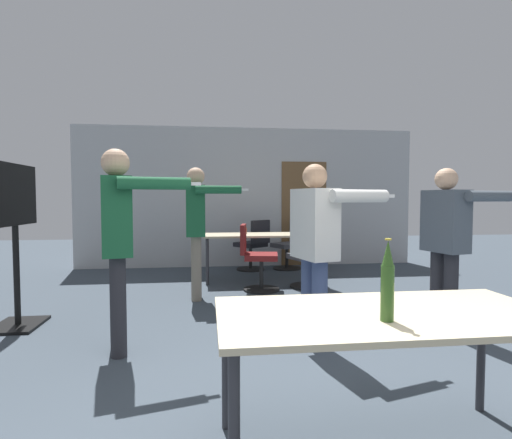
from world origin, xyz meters
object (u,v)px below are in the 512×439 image
(tv_screen, at_px, (15,228))
(person_right_polo, at_px, (316,238))
(office_chair_near_pushed, at_px, (312,258))
(office_chair_far_right, at_px, (290,247))
(office_chair_side_rolled, at_px, (253,247))
(person_center_tall, at_px, (118,230))
(office_chair_mid_tucked, at_px, (256,259))
(beer_bottle, at_px, (388,282))
(person_far_watching, at_px, (197,220))
(drink_cup, at_px, (244,231))
(person_left_plaid, at_px, (446,233))

(tv_screen, relative_size, person_right_polo, 1.03)
(office_chair_near_pushed, distance_m, office_chair_far_right, 1.56)
(tv_screen, bearing_deg, office_chair_side_rolled, -43.53)
(person_center_tall, distance_m, office_chair_near_pushed, 3.31)
(office_chair_mid_tucked, bearing_deg, office_chair_far_right, 162.40)
(office_chair_mid_tucked, bearing_deg, beer_bottle, 11.10)
(office_chair_near_pushed, bearing_deg, person_center_tall, 114.50)
(person_far_watching, distance_m, drink_cup, 1.48)
(person_right_polo, distance_m, office_chair_near_pushed, 2.48)
(person_far_watching, xyz_separation_m, office_chair_side_rolled, (0.97, 2.00, -0.61))
(office_chair_side_rolled, relative_size, office_chair_near_pushed, 1.01)
(office_chair_side_rolled, height_order, office_chair_mid_tucked, office_chair_mid_tucked)
(tv_screen, xyz_separation_m, office_chair_side_rolled, (2.78, 2.93, -0.58))
(office_chair_side_rolled, xyz_separation_m, drink_cup, (-0.24, -0.74, 0.36))
(person_left_plaid, xyz_separation_m, drink_cup, (-1.78, 2.79, -0.18))
(drink_cup, bearing_deg, beer_bottle, -87.21)
(person_center_tall, height_order, drink_cup, person_center_tall)
(person_far_watching, distance_m, person_left_plaid, 2.94)
(tv_screen, xyz_separation_m, beer_bottle, (2.78, -2.57, -0.09))
(office_chair_mid_tucked, bearing_deg, person_left_plaid, 50.25)
(person_right_polo, height_order, drink_cup, person_right_polo)
(drink_cup, bearing_deg, office_chair_far_right, 41.57)
(beer_bottle, xyz_separation_m, drink_cup, (-0.23, 4.76, -0.14))
(office_chair_near_pushed, distance_m, beer_bottle, 4.13)
(beer_bottle, bearing_deg, office_chair_side_rolled, 89.96)
(person_far_watching, xyz_separation_m, person_center_tall, (-0.61, -1.78, 0.01))
(office_chair_mid_tucked, xyz_separation_m, drink_cup, (-0.09, 0.86, 0.34))
(person_far_watching, bearing_deg, office_chair_far_right, 140.92)
(drink_cup, bearing_deg, office_chair_mid_tucked, -83.95)
(person_center_tall, xyz_separation_m, drink_cup, (1.34, 3.04, -0.26))
(office_chair_near_pushed, height_order, office_chair_far_right, office_chair_near_pushed)
(person_far_watching, relative_size, office_chair_near_pushed, 1.87)
(person_far_watching, xyz_separation_m, office_chair_far_right, (1.68, 2.10, -0.62))
(person_center_tall, height_order, beer_bottle, person_center_tall)
(person_far_watching, bearing_deg, person_center_tall, -19.41)
(person_center_tall, distance_m, office_chair_mid_tucked, 2.67)
(office_chair_side_rolled, bearing_deg, office_chair_mid_tucked, -133.32)
(office_chair_mid_tucked, bearing_deg, person_far_watching, -55.47)
(person_left_plaid, relative_size, office_chair_mid_tucked, 1.71)
(beer_bottle, bearing_deg, person_left_plaid, 51.99)
(person_right_polo, relative_size, office_chair_far_right, 1.79)
(person_far_watching, distance_m, person_center_tall, 1.88)
(person_far_watching, relative_size, person_right_polo, 1.06)
(office_chair_side_rolled, relative_size, drink_cup, 10.01)
(person_left_plaid, distance_m, office_chair_near_pushed, 2.29)
(person_left_plaid, xyz_separation_m, person_center_tall, (-3.12, -0.25, 0.08))
(person_center_tall, relative_size, office_chair_mid_tucked, 1.82)
(person_far_watching, xyz_separation_m, beer_bottle, (0.96, -3.51, -0.11))
(person_right_polo, xyz_separation_m, person_left_plaid, (1.42, 0.28, 0.00))
(person_center_tall, relative_size, beer_bottle, 4.49)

